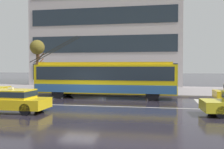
# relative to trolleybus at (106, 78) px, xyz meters

# --- Properties ---
(ground_plane) EXTENTS (160.00, 160.00, 0.00)m
(ground_plane) POSITION_rel_trolleybus_xyz_m (-1.20, -3.24, -1.60)
(ground_plane) COLOR #26212C
(sidewalk_slab) EXTENTS (80.00, 10.00, 0.14)m
(sidewalk_slab) POSITION_rel_trolleybus_xyz_m (-1.20, 6.60, -1.53)
(sidewalk_slab) COLOR gray
(sidewalk_slab) RESTS_ON ground_plane
(crosswalk_stripe_edge_near) EXTENTS (0.44, 4.40, 0.01)m
(crosswalk_stripe_edge_near) POSITION_rel_trolleybus_xyz_m (7.18, -1.82, -1.60)
(crosswalk_stripe_edge_near) COLOR beige
(crosswalk_stripe_edge_near) RESTS_ON ground_plane
(crosswalk_stripe_inner_a) EXTENTS (0.44, 4.40, 0.01)m
(crosswalk_stripe_inner_a) POSITION_rel_trolleybus_xyz_m (8.08, -1.82, -1.60)
(crosswalk_stripe_inner_a) COLOR beige
(crosswalk_stripe_inner_a) RESTS_ON ground_plane
(lane_centre_line) EXTENTS (72.00, 0.14, 0.01)m
(lane_centre_line) POSITION_rel_trolleybus_xyz_m (-1.20, -4.44, -1.60)
(lane_centre_line) COLOR silver
(lane_centre_line) RESTS_ON ground_plane
(trolleybus) EXTENTS (12.19, 2.57, 5.07)m
(trolleybus) POSITION_rel_trolleybus_xyz_m (0.00, 0.00, 0.00)
(trolleybus) COLOR yellow
(trolleybus) RESTS_ON ground_plane
(taxi_oncoming_near) EXTENTS (4.55, 1.80, 1.39)m
(taxi_oncoming_near) POSITION_rel_trolleybus_xyz_m (-3.98, -7.43, -0.90)
(taxi_oncoming_near) COLOR yellow
(taxi_oncoming_near) RESTS_ON ground_plane
(bus_shelter) EXTENTS (4.15, 1.84, 2.64)m
(bus_shelter) POSITION_rel_trolleybus_xyz_m (-2.72, 3.22, 0.54)
(bus_shelter) COLOR gray
(bus_shelter) RESTS_ON sidewalk_slab
(pedestrian_at_shelter) EXTENTS (1.47, 1.47, 1.99)m
(pedestrian_at_shelter) POSITION_rel_trolleybus_xyz_m (-4.12, 2.76, 0.18)
(pedestrian_at_shelter) COLOR #4D473C
(pedestrian_at_shelter) RESTS_ON sidewalk_slab
(pedestrian_approaching_curb) EXTENTS (1.30, 1.30, 2.01)m
(pedestrian_approaching_curb) POSITION_rel_trolleybus_xyz_m (3.19, 3.06, 0.15)
(pedestrian_approaching_curb) COLOR #58514B
(pedestrian_approaching_curb) RESTS_ON sidewalk_slab
(pedestrian_walking_past) EXTENTS (0.51, 0.51, 1.72)m
(pedestrian_walking_past) POSITION_rel_trolleybus_xyz_m (-1.41, 4.53, -0.44)
(pedestrian_walking_past) COLOR #59484D
(pedestrian_walking_past) RESTS_ON sidewalk_slab
(street_tree_bare) EXTENTS (1.66, 2.04, 5.10)m
(street_tree_bare) POSITION_rel_trolleybus_xyz_m (-7.93, 3.94, 2.69)
(street_tree_bare) COLOR brown
(street_tree_bare) RESTS_ON sidewalk_slab
(office_tower_corner_left) EXTENTS (19.63, 14.43, 17.58)m
(office_tower_corner_left) POSITION_rel_trolleybus_xyz_m (-2.72, 17.50, 7.20)
(office_tower_corner_left) COLOR #B6ADAF
(office_tower_corner_left) RESTS_ON ground_plane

